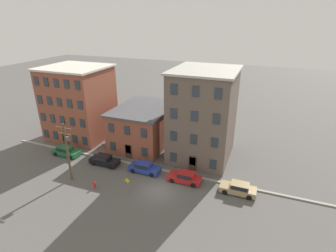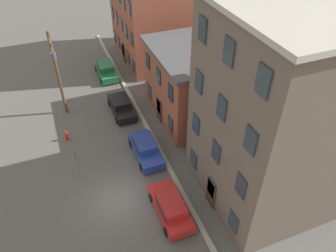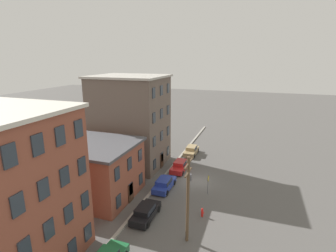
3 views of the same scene
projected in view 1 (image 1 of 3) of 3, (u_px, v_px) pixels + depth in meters
name	position (u px, v px, depth m)	size (l,w,h in m)	color
ground_plane	(159.00, 191.00, 33.01)	(200.00, 200.00, 0.00)	#565451
kerb_strip	(171.00, 172.00, 36.86)	(56.00, 0.36, 0.16)	#9E998E
apartment_corner	(79.00, 102.00, 46.13)	(10.59, 9.54, 12.61)	brown
apartment_midblock	(144.00, 126.00, 44.22)	(8.75, 11.67, 6.53)	brown
apartment_far	(203.00, 115.00, 38.93)	(9.12, 10.42, 13.57)	#66564C
car_green	(66.00, 151.00, 41.21)	(4.40, 1.92, 1.43)	#1E6638
car_black	(104.00, 160.00, 38.66)	(4.40, 1.92, 1.43)	black
car_blue	(144.00, 167.00, 36.77)	(4.40, 1.92, 1.43)	#233899
car_red	(185.00, 177.00, 34.53)	(4.40, 1.92, 1.43)	#B21E1E
car_tan	(239.00, 188.00, 32.26)	(4.40, 1.92, 1.43)	tan
caution_sign	(128.00, 183.00, 31.58)	(0.87, 0.08, 2.56)	slate
utility_pole	(67.00, 149.00, 33.56)	(2.40, 0.44, 8.10)	brown
fire_hydrant	(95.00, 185.00, 33.32)	(0.24, 0.34, 0.96)	red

